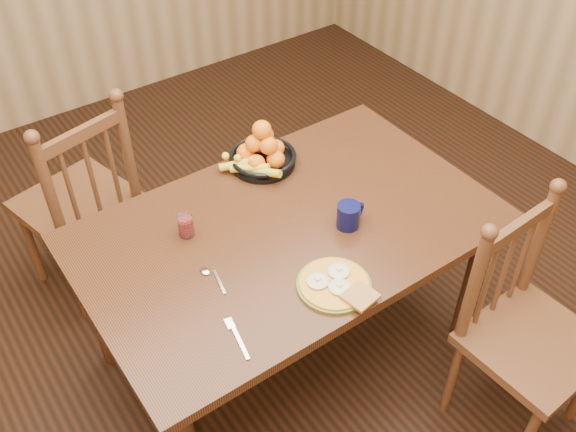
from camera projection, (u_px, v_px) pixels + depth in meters
room at (288, 90)px, 2.07m from camera, size 4.52×5.02×2.72m
dining_table at (288, 241)px, 2.53m from camera, size 1.60×1.00×0.75m
chair_far at (81, 203)px, 2.94m from camera, size 0.57×0.56×1.05m
chair_near at (525, 333)px, 2.41m from camera, size 0.48×0.46×1.01m
breakfast_plate at (335, 284)px, 2.23m from camera, size 0.26×0.29×0.04m
fork at (237, 336)px, 2.08m from camera, size 0.05×0.18×0.00m
spoon at (210, 274)px, 2.28m from camera, size 0.05×0.16×0.01m
coffee_mug at (349, 215)px, 2.44m from camera, size 0.13×0.09×0.10m
juice_glass at (186, 226)px, 2.41m from camera, size 0.06×0.06×0.09m
fruit_bowl at (262, 153)px, 2.72m from camera, size 0.32×0.32×0.22m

